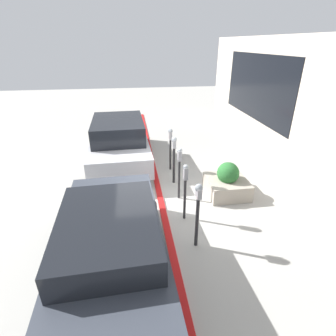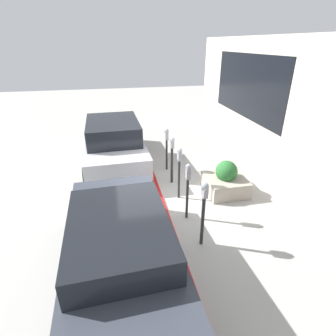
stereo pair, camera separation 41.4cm
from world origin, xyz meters
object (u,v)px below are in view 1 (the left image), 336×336
object	(u,v)px
parking_meter_fourth	(174,153)
parking_meter_farthest	(170,142)
parking_meter_second	(185,184)
parking_meter_middle	(179,164)
planter_box	(227,183)
parked_car_front	(111,245)
parking_meter_nearest	(198,205)
parked_car_middle	(119,140)

from	to	relation	value
parking_meter_fourth	parking_meter_farthest	bearing A→B (deg)	-2.25
parking_meter_second	parking_meter_middle	size ratio (longest dim) A/B	0.97
parking_meter_farthest	planter_box	bearing A→B (deg)	-143.69
parking_meter_middle	parking_meter_farthest	xyz separation A→B (m)	(1.86, -0.04, -0.06)
parking_meter_fourth	parking_meter_farthest	distance (m)	0.95
parking_meter_second	parking_meter_middle	world-z (taller)	parking_meter_middle
parking_meter_farthest	parked_car_front	world-z (taller)	parked_car_front
parking_meter_second	parked_car_front	world-z (taller)	parking_meter_second
parking_meter_nearest	parking_meter_second	distance (m)	0.98
parking_meter_farthest	planter_box	xyz separation A→B (m)	(-1.83, -1.35, -0.64)
parking_meter_middle	parking_meter_farthest	distance (m)	1.86
parking_meter_nearest	parked_car_middle	world-z (taller)	parked_car_middle
parking_meter_farthest	parked_car_front	bearing A→B (deg)	158.61
parking_meter_nearest	parking_meter_farthest	distance (m)	3.78
parking_meter_middle	parked_car_front	size ratio (longest dim) A/B	0.35
parked_car_front	parking_meter_farthest	bearing A→B (deg)	-23.31
parking_meter_fourth	parked_car_middle	distance (m)	2.49
parking_meter_nearest	parking_meter_second	world-z (taller)	parking_meter_nearest
parking_meter_middle	parked_car_front	distance (m)	3.05
planter_box	parked_car_middle	xyz separation A→B (m)	(2.73, 3.04, 0.47)
parking_meter_middle	parked_car_middle	distance (m)	3.23
parked_car_middle	parking_meter_farthest	bearing A→B (deg)	-119.62
parking_meter_nearest	parking_meter_fourth	bearing A→B (deg)	0.30
parking_meter_second	parked_car_middle	world-z (taller)	parked_car_middle
parking_meter_middle	parked_car_middle	size ratio (longest dim) A/B	0.32
parking_meter_second	parking_meter_farthest	distance (m)	2.81
parking_meter_middle	parking_meter_second	bearing A→B (deg)	177.90
parking_meter_second	parking_meter_farthest	size ratio (longest dim) A/B	1.02
parking_meter_second	parked_car_middle	size ratio (longest dim) A/B	0.31
parking_meter_farthest	parking_meter_second	bearing A→B (deg)	178.39
parking_meter_fourth	parking_meter_farthest	xyz separation A→B (m)	(0.95, -0.04, 0.01)
parking_meter_farthest	parking_meter_middle	bearing A→B (deg)	178.64
parking_meter_fourth	parking_meter_middle	bearing A→B (deg)	179.57
parking_meter_farthest	parked_car_middle	distance (m)	1.93
parking_meter_second	parked_car_middle	xyz separation A→B (m)	(3.71, 1.62, -0.15)
parking_meter_fourth	parking_meter_nearest	bearing A→B (deg)	-179.70
parked_car_middle	parking_meter_nearest	bearing A→B (deg)	-161.99
parking_meter_nearest	parking_meter_farthest	xyz separation A→B (m)	(3.78, -0.02, -0.03)
parking_meter_nearest	parked_car_middle	xyz separation A→B (m)	(4.68, 1.67, -0.20)
parking_meter_middle	parking_meter_fourth	size ratio (longest dim) A/B	1.01
parking_meter_second	parked_car_middle	distance (m)	4.05
parking_meter_nearest	parking_meter_farthest	bearing A→B (deg)	-0.34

